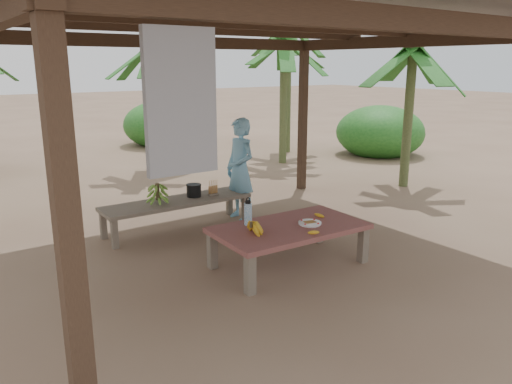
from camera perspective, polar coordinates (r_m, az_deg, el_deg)
ground at (r=6.48m, az=-0.52°, el=-7.04°), size 80.00×80.00×0.00m
pavilion at (r=6.02m, az=-0.61°, el=18.30°), size 6.60×5.60×2.95m
work_table at (r=5.99m, az=3.81°, el=-4.46°), size 1.84×1.08×0.50m
bench at (r=7.35m, az=-8.98°, el=-1.35°), size 2.21×0.63×0.45m
ripe_banana_bunch at (r=5.65m, az=-0.56°, el=-4.07°), size 0.30×0.27×0.16m
plate at (r=6.03m, az=6.17°, el=-3.57°), size 0.28×0.28×0.04m
loose_banana_front at (r=5.69m, az=6.60°, el=-4.62°), size 0.17×0.06×0.04m
loose_banana_side at (r=6.33m, az=7.24°, el=-2.66°), size 0.09×0.15×0.04m
water_flask at (r=5.95m, az=-0.92°, el=-2.44°), size 0.09×0.09×0.34m
green_banana_stalk at (r=7.18m, az=-11.19°, el=-0.10°), size 0.27×0.27×0.31m
cooking_pot at (r=7.49m, az=-7.12°, el=0.15°), size 0.21×0.21×0.18m
skewer_rack at (r=7.52m, az=-4.94°, el=0.51°), size 0.18×0.08×0.24m
woman at (r=7.72m, az=-1.82°, el=2.60°), size 0.40×0.59×1.58m
banana_plant_ne at (r=12.20m, az=3.21°, el=15.77°), size 1.80×1.80×3.16m
banana_plant_n at (r=11.37m, az=-11.16°, el=15.18°), size 1.80×1.80×3.06m
banana_plant_e at (r=10.18m, az=17.45°, el=14.12°), size 1.80×1.80×2.92m
banana_plant_far at (r=13.82m, az=3.74°, el=17.34°), size 1.80×1.80×3.59m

